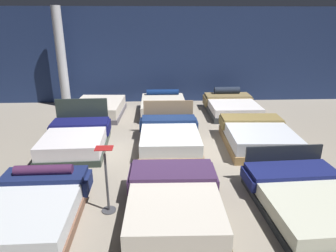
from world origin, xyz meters
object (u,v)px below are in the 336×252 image
object	(u,v)px
bed_4	(170,137)
bed_5	(257,136)
bed_1	(174,202)
price_sign	(107,187)
support_pillar	(61,59)
bed_2	(308,199)
bed_6	(99,109)
bed_0	(33,208)
bed_3	(76,139)
bed_8	(231,106)
bed_7	(163,107)

from	to	relation	value
bed_4	bed_5	bearing A→B (deg)	-0.80
bed_1	price_sign	bearing A→B (deg)	173.58
support_pillar	bed_4	bearing A→B (deg)	-46.95
bed_4	bed_5	xyz separation A→B (m)	(2.24, -0.07, 0.00)
bed_1	bed_5	distance (m)	3.58
bed_2	bed_4	size ratio (longest dim) A/B	1.05
bed_4	bed_6	size ratio (longest dim) A/B	1.02
bed_0	bed_1	distance (m)	2.25
bed_1	bed_0	bearing A→B (deg)	-177.81
bed_2	price_sign	world-z (taller)	price_sign
bed_3	bed_4	size ratio (longest dim) A/B	1.00
bed_8	bed_2	bearing A→B (deg)	-90.48
bed_6	price_sign	distance (m)	5.48
bed_1	bed_2	distance (m)	2.28
bed_2	bed_8	size ratio (longest dim) A/B	1.04
bed_0	bed_7	world-z (taller)	bed_7
bed_3	support_pillar	size ratio (longest dim) A/B	0.61
support_pillar	bed_7	bearing A→B (deg)	-17.17
bed_2	price_sign	xyz separation A→B (m)	(-3.37, 0.10, 0.26)
bed_2	bed_4	world-z (taller)	bed_4
bed_0	bed_2	bearing A→B (deg)	0.37
bed_0	bed_4	bearing A→B (deg)	49.96
bed_3	support_pillar	xyz separation A→B (m)	(-1.29, 3.86, 1.50)
support_pillar	bed_1	bearing A→B (deg)	-62.05
bed_0	bed_4	distance (m)	3.67
bed_4	bed_1	bearing A→B (deg)	-90.67
bed_4	bed_8	size ratio (longest dim) A/B	0.99
bed_3	bed_2	bearing A→B (deg)	-33.26
bed_1	support_pillar	xyz separation A→B (m)	(-3.55, 6.68, 1.51)
bed_8	bed_1	bearing A→B (deg)	-112.56
bed_7	bed_3	bearing A→B (deg)	-129.09
bed_3	bed_5	bearing A→B (deg)	-2.85
bed_5	support_pillar	bearing A→B (deg)	148.53
bed_8	support_pillar	xyz separation A→B (m)	(-5.90, 1.10, 1.51)
bed_0	bed_5	xyz separation A→B (m)	(4.57, 2.77, 0.03)
bed_2	support_pillar	size ratio (longest dim) A/B	0.64
bed_7	price_sign	size ratio (longest dim) A/B	1.76
bed_6	bed_8	xyz separation A→B (m)	(4.52, 0.06, 0.01)
bed_7	bed_8	distance (m)	2.34
bed_6	bed_8	world-z (taller)	bed_8
bed_0	bed_7	distance (m)	6.05
bed_5	support_pillar	size ratio (longest dim) A/B	0.63
bed_1	bed_8	world-z (taller)	bed_8
bed_0	bed_2	world-z (taller)	bed_2
support_pillar	bed_3	bearing A→B (deg)	-71.53
bed_2	bed_8	world-z (taller)	same
bed_1	bed_4	bearing A→B (deg)	89.84
bed_1	bed_8	xyz separation A→B (m)	(2.35, 5.58, -0.00)
bed_4	support_pillar	xyz separation A→B (m)	(-3.62, 3.88, 1.49)
bed_3	bed_6	xyz separation A→B (m)	(0.09, 2.70, -0.02)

